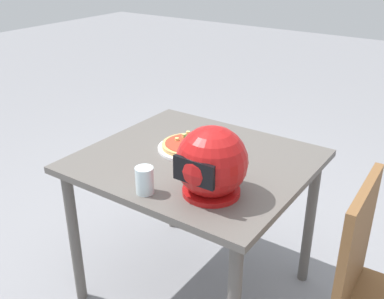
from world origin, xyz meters
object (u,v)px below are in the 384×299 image
object	(u,v)px
pizza	(189,144)
drinking_glass	(145,180)
motorcycle_helmet	(212,163)
chair_side	(377,295)
dining_table	(196,177)

from	to	relation	value
pizza	drinking_glass	bearing A→B (deg)	101.60
motorcycle_helmet	chair_side	size ratio (longest dim) A/B	0.30
pizza	drinking_glass	world-z (taller)	drinking_glass
dining_table	motorcycle_helmet	world-z (taller)	motorcycle_helmet
dining_table	drinking_glass	xyz separation A→B (m)	(-0.01, 0.35, 0.15)
chair_side	pizza	bearing A→B (deg)	-12.59
motorcycle_helmet	chair_side	bearing A→B (deg)	-173.33
motorcycle_helmet	chair_side	distance (m)	0.72
drinking_glass	chair_side	distance (m)	0.90
dining_table	motorcycle_helmet	bearing A→B (deg)	135.08
pizza	chair_side	distance (m)	0.97
drinking_glass	chair_side	xyz separation A→B (m)	(-0.83, -0.21, -0.28)
pizza	motorcycle_helmet	xyz separation A→B (m)	(-0.29, 0.28, 0.10)
dining_table	motorcycle_helmet	size ratio (longest dim) A/B	3.60
motorcycle_helmet	pizza	bearing A→B (deg)	-43.41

